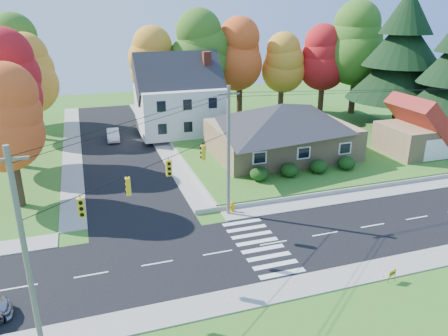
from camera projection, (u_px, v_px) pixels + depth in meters
The scene contains 25 objects.
ground at pixel (273, 243), 29.82m from camera, with size 120.00×120.00×0.00m, color #3D7923.
road_main at pixel (273, 243), 29.82m from camera, with size 90.00×8.00×0.02m, color black.
road_cross at pixel (117, 146), 50.59m from camera, with size 8.00×44.00×0.02m, color black.
sidewalk_north at pixel (247, 212), 34.26m from camera, with size 90.00×2.00×0.08m, color #9C9A90.
sidewalk_south at pixel (309, 284), 25.36m from camera, with size 90.00×2.00×0.08m, color #9C9A90.
lawn at pixel (300, 139), 52.25m from camera, with size 30.00×30.00×0.50m, color #3D7923.
ranch_house at pixel (281, 129), 45.28m from camera, with size 14.60×10.60×5.40m.
colonial_house at pixel (180, 99), 53.15m from camera, with size 10.40×8.40×9.60m.
garage at pixel (418, 131), 45.98m from camera, with size 7.30×6.30×4.60m.
hedge_row at pixel (304, 168), 40.36m from camera, with size 10.70×1.70×1.27m.
traffic_infrastructure at pixel (266, 166), 29.19m from camera, with size 38.10×10.66×10.00m.
tree_lot_0 at pixel (153, 63), 56.59m from camera, with size 6.72×6.72×12.51m.
tree_lot_1 at pixel (200, 52), 57.01m from camera, with size 7.84×7.84×14.60m.
tree_lot_2 at pixel (240, 55), 59.89m from camera, with size 7.28×7.28×13.56m.
tree_lot_3 at pixel (282, 63), 61.23m from camera, with size 6.16×6.16×11.47m.
tree_lot_4 at pixel (324, 58), 61.88m from camera, with size 6.72×6.72×12.51m.
tree_lot_5 at pixel (358, 44), 60.59m from camera, with size 8.40×8.40×15.64m.
conifer_east_a at pixel (402, 56), 54.08m from camera, with size 12.80×12.80×16.96m.
tree_west_0 at pixel (6, 120), 33.00m from camera, with size 6.16×6.16×11.47m.
tree_west_1 at pixel (6, 82), 41.14m from camera, with size 7.28×7.28×13.56m.
tree_west_2 at pixel (27, 74), 50.56m from camera, with size 6.72×6.72×12.51m.
tree_west_3 at pixel (15, 56), 56.63m from camera, with size 7.84×7.84×14.60m.
white_car at pixel (113, 135), 52.43m from camera, with size 1.41×4.04×1.33m, color silver.
fire_hydrant at pixel (232, 207), 34.17m from camera, with size 0.52×0.40×0.91m.
yard_sign at pixel (392, 273), 25.44m from camera, with size 0.63×0.22×0.81m.
Camera 1 is at (-11.44, -23.77, 15.23)m, focal length 35.00 mm.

